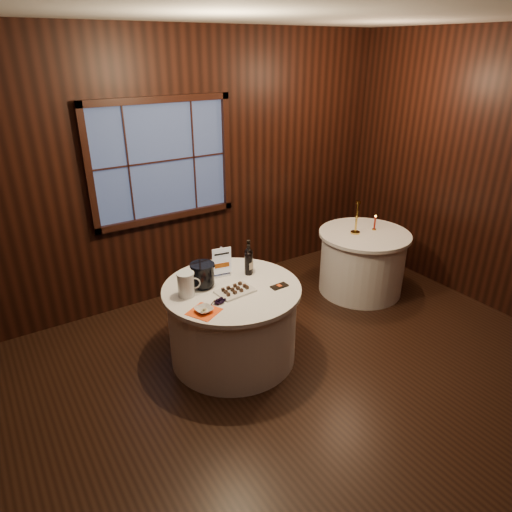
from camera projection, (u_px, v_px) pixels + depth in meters
ground at (295, 419)px, 3.74m from camera, size 6.00×6.00×0.00m
back_wall at (162, 170)px, 4.99m from camera, size 6.00×0.10×3.00m
main_table at (233, 322)px, 4.34m from camera, size 1.28×1.28×0.77m
side_table at (362, 262)px, 5.56m from camera, size 1.08×1.08×0.77m
sign_stand at (222, 266)px, 4.35m from camera, size 0.18×0.11×0.30m
port_bottle_left at (248, 262)px, 4.36m from camera, size 0.07×0.08×0.31m
port_bottle_right at (249, 259)px, 4.38m from camera, size 0.08×0.09×0.34m
ice_bucket at (203, 275)px, 4.14m from camera, size 0.23×0.23×0.23m
chocolate_plate at (235, 290)px, 4.09m from camera, size 0.35×0.25×0.05m
chocolate_box at (279, 286)px, 4.18m from camera, size 0.16×0.09×0.01m
grape_bunch at (220, 301)px, 3.91m from camera, size 0.18×0.08×0.04m
glass_pitcher at (186, 284)px, 3.99m from camera, size 0.21×0.16×0.22m
orange_napkin at (204, 312)px, 3.79m from camera, size 0.31×0.31×0.00m
cracker_bowl at (204, 310)px, 3.78m from camera, size 0.16×0.16×0.04m
brass_candlestick at (356, 222)px, 5.33m from camera, size 0.11×0.11×0.39m
red_candle at (375, 224)px, 5.45m from camera, size 0.05×0.05×0.19m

